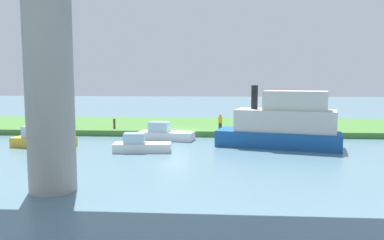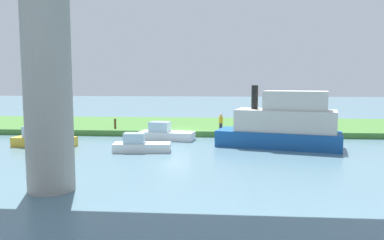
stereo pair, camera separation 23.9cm
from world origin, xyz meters
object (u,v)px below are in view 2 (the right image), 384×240
at_px(person_on_bank, 221,121).
at_px(houseboat_blue, 140,145).
at_px(mooring_post, 115,123).
at_px(riverboat_paddlewheel, 283,124).
at_px(motorboat_white, 165,133).
at_px(motorboat_red, 43,139).
at_px(bridge_pylon, 47,78).

distance_m(person_on_bank, houseboat_blue, 10.07).
height_order(person_on_bank, mooring_post, person_on_bank).
xyz_separation_m(person_on_bank, mooring_post, (9.52, 0.10, -0.26)).
height_order(mooring_post, houseboat_blue, mooring_post).
xyz_separation_m(riverboat_paddlewheel, motorboat_white, (8.97, -2.65, -1.13)).
height_order(riverboat_paddlewheel, motorboat_red, riverboat_paddlewheel).
bearing_deg(person_on_bank, bridge_pylon, 67.27).
relative_size(houseboat_blue, motorboat_red, 0.85).
relative_size(riverboat_paddlewheel, houseboat_blue, 2.32).
bearing_deg(bridge_pylon, mooring_post, -83.22).
bearing_deg(mooring_post, motorboat_red, 62.95).
bearing_deg(person_on_bank, riverboat_paddlewheel, 127.26).
xyz_separation_m(person_on_bank, motorboat_white, (4.50, 3.22, -0.68)).
bearing_deg(mooring_post, person_on_bank, -179.38).
bearing_deg(motorboat_red, houseboat_blue, 168.89).
distance_m(mooring_post, motorboat_red, 7.70).
distance_m(riverboat_paddlewheel, motorboat_white, 9.42).
distance_m(person_on_bank, motorboat_red, 14.77).
distance_m(bridge_pylon, person_on_bank, 19.58).
height_order(riverboat_paddlewheel, motorboat_white, riverboat_paddlewheel).
height_order(houseboat_blue, motorboat_red, motorboat_red).
height_order(person_on_bank, motorboat_white, person_on_bank).
bearing_deg(bridge_pylon, houseboat_blue, -102.04).
bearing_deg(motorboat_red, motorboat_white, -156.33).
bearing_deg(houseboat_blue, motorboat_red, -11.11).
xyz_separation_m(houseboat_blue, motorboat_red, (7.57, -1.49, 0.08)).
bearing_deg(person_on_bank, houseboat_blue, 57.17).
xyz_separation_m(mooring_post, houseboat_blue, (-4.08, 8.34, -0.48)).
relative_size(mooring_post, motorboat_white, 0.19).
bearing_deg(person_on_bank, mooring_post, 0.62).
bearing_deg(mooring_post, motorboat_white, 148.15).
distance_m(bridge_pylon, mooring_post, 18.19).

